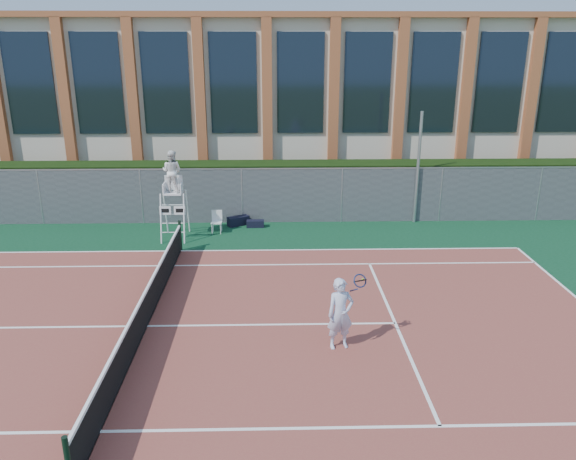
{
  "coord_description": "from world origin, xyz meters",
  "views": [
    {
      "loc": [
        3.3,
        -12.93,
        6.91
      ],
      "look_at": [
        3.69,
        3.0,
        1.6
      ],
      "focal_mm": 35.0,
      "sensor_mm": 36.0,
      "label": 1
    }
  ],
  "objects_px": {
    "steel_pole": "(418,168)",
    "umpire_chair": "(172,174)",
    "plastic_chair": "(217,220)",
    "tennis_player": "(340,313)"
  },
  "relations": [
    {
      "from": "plastic_chair",
      "to": "tennis_player",
      "type": "distance_m",
      "value": 9.5
    },
    {
      "from": "steel_pole",
      "to": "tennis_player",
      "type": "relative_size",
      "value": 2.53
    },
    {
      "from": "steel_pole",
      "to": "plastic_chair",
      "type": "bearing_deg",
      "value": -171.95
    },
    {
      "from": "umpire_chair",
      "to": "plastic_chair",
      "type": "bearing_deg",
      "value": 19.95
    },
    {
      "from": "plastic_chair",
      "to": "steel_pole",
      "type": "bearing_deg",
      "value": 8.05
    },
    {
      "from": "steel_pole",
      "to": "plastic_chair",
      "type": "xyz_separation_m",
      "value": [
        -7.89,
        -1.12,
        -1.72
      ]
    },
    {
      "from": "plastic_chair",
      "to": "tennis_player",
      "type": "xyz_separation_m",
      "value": [
        3.74,
        -8.73,
        0.4
      ]
    },
    {
      "from": "tennis_player",
      "to": "plastic_chair",
      "type": "bearing_deg",
      "value": 113.2
    },
    {
      "from": "steel_pole",
      "to": "umpire_chair",
      "type": "relative_size",
      "value": 1.34
    },
    {
      "from": "steel_pole",
      "to": "umpire_chair",
      "type": "distance_m",
      "value": 9.52
    }
  ]
}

